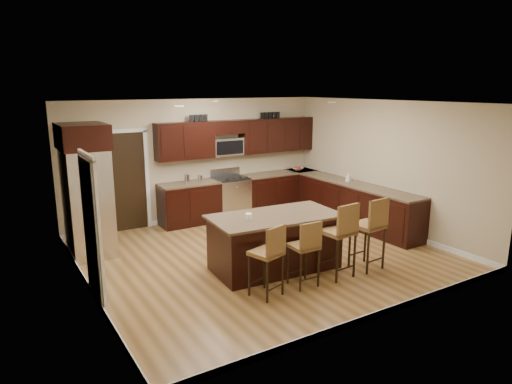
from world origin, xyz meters
TOP-DOWN VIEW (x-y plane):
  - floor at (0.00, 0.00)m, footprint 6.00×6.00m
  - ceiling at (0.00, 0.00)m, footprint 6.00×6.00m
  - wall_back at (0.00, 2.75)m, footprint 6.00×0.00m
  - wall_left at (-3.00, 0.00)m, footprint 0.00×5.50m
  - wall_right at (3.00, 0.00)m, footprint 0.00×5.50m
  - base_cabinets at (1.90, 1.45)m, footprint 4.02×3.96m
  - upper_cabinets at (1.04, 2.58)m, footprint 4.00×0.33m
  - range at (0.68, 2.45)m, footprint 0.76×0.64m
  - microwave at (0.68, 2.60)m, footprint 0.76×0.31m
  - doorway at (-1.65, 2.73)m, footprint 0.85×0.03m
  - pantry_door at (-2.98, -0.30)m, footprint 0.03×0.80m
  - letter_decor at (0.90, 2.58)m, footprint 2.20×0.03m
  - island at (-0.16, -0.63)m, footprint 2.19×1.26m
  - stool_left at (-0.81, -1.47)m, footprint 0.50×0.50m
  - stool_mid at (-0.16, -1.47)m, footprint 0.39×0.39m
  - stool_right at (0.51, -1.48)m, footprint 0.49×0.49m
  - refrigerator at (-2.62, 1.65)m, footprint 0.79×1.02m
  - floor_mat at (0.39, 1.83)m, footprint 0.99×0.85m
  - fruit_bowl at (2.58, 2.45)m, footprint 0.30×0.30m
  - soap_bottle at (2.70, 0.74)m, footprint 0.11×0.11m
  - canister_tall at (-0.39, 2.45)m, footprint 0.12×0.12m
  - canister_short at (-0.08, 2.45)m, footprint 0.11×0.11m
  - island_jar at (-0.66, -0.63)m, footprint 0.10×0.10m
  - stool_extra at (1.16, -1.48)m, footprint 0.49×0.49m

SIDE VIEW (x-z plane):
  - floor at x=0.00m, z-range 0.00..0.00m
  - floor_mat at x=0.39m, z-range 0.00..0.01m
  - island at x=-0.16m, z-range -0.03..0.89m
  - base_cabinets at x=1.90m, z-range 0.00..0.92m
  - range at x=0.68m, z-range -0.08..1.03m
  - stool_mid at x=-0.16m, z-range 0.13..1.17m
  - stool_left at x=-0.81m, z-range 0.13..1.21m
  - stool_right at x=0.51m, z-range 0.15..1.37m
  - stool_extra at x=1.16m, z-range 0.15..1.37m
  - fruit_bowl at x=2.58m, z-range 0.92..0.99m
  - island_jar at x=-0.66m, z-range 0.92..1.02m
  - canister_short at x=-0.08m, z-range 0.92..1.06m
  - canister_tall at x=-0.39m, z-range 0.92..1.11m
  - pantry_door at x=-2.98m, z-range 0.00..2.04m
  - soap_bottle at x=2.70m, z-range 0.92..1.12m
  - doorway at x=-1.65m, z-range 0.00..2.06m
  - refrigerator at x=-2.62m, z-range 0.03..2.38m
  - wall_back at x=0.00m, z-range -1.65..4.35m
  - wall_left at x=-3.00m, z-range -1.40..4.10m
  - wall_right at x=3.00m, z-range -1.40..4.10m
  - microwave at x=0.68m, z-range 1.42..1.82m
  - upper_cabinets at x=1.04m, z-range 1.44..2.24m
  - letter_decor at x=0.90m, z-range 2.22..2.37m
  - ceiling at x=0.00m, z-range 2.70..2.70m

